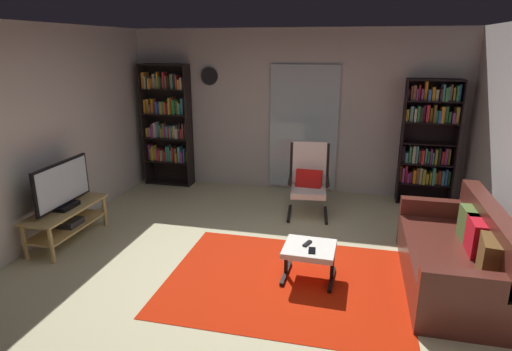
{
  "coord_description": "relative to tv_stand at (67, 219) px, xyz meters",
  "views": [
    {
      "loc": [
        0.99,
        -3.98,
        2.34
      ],
      "look_at": [
        -0.12,
        0.78,
        0.84
      ],
      "focal_mm": 29.94,
      "sensor_mm": 36.0,
      "label": 1
    }
  ],
  "objects": [
    {
      "name": "television",
      "position": [
        0.0,
        -0.0,
        0.43
      ],
      "size": [
        0.2,
        0.96,
        0.58
      ],
      "color": "black",
      "rests_on": "tv_stand"
    },
    {
      "name": "tv_remote",
      "position": [
        2.96,
        -0.16,
        0.08
      ],
      "size": [
        0.09,
        0.15,
        0.02
      ],
      "primitive_type": "cube",
      "rotation": [
        0.0,
        0.0,
        -0.36
      ],
      "color": "black",
      "rests_on": "ottoman"
    },
    {
      "name": "glass_door_panel",
      "position": [
        2.55,
        2.63,
        0.76
      ],
      "size": [
        1.1,
        0.01,
        2.0
      ],
      "primitive_type": "cube",
      "color": "silver"
    },
    {
      "name": "bookshelf_near_sofa",
      "position": [
        4.44,
        2.47,
        0.7
      ],
      "size": [
        0.78,
        0.3,
        1.88
      ],
      "color": "black",
      "rests_on": "ground"
    },
    {
      "name": "wall_back",
      "position": [
        2.37,
        2.7,
        1.01
      ],
      "size": [
        5.6,
        0.06,
        2.6
      ],
      "primitive_type": "cube",
      "color": "beige",
      "rests_on": "ground"
    },
    {
      "name": "tv_stand",
      "position": [
        0.0,
        0.0,
        0.0
      ],
      "size": [
        0.45,
        1.16,
        0.44
      ],
      "color": "tan",
      "rests_on": "ground"
    },
    {
      "name": "ground_plane",
      "position": [
        2.37,
        -0.2,
        -0.29
      ],
      "size": [
        7.02,
        7.02,
        0.0
      ],
      "primitive_type": "plane",
      "color": "beige"
    },
    {
      "name": "wall_left",
      "position": [
        -0.33,
        -0.2,
        1.01
      ],
      "size": [
        0.06,
        6.0,
        2.6
      ],
      "primitive_type": "cube",
      "color": "beige",
      "rests_on": "ground"
    },
    {
      "name": "wall_clock",
      "position": [
        0.98,
        2.62,
        1.56
      ],
      "size": [
        0.29,
        0.03,
        0.29
      ],
      "color": "silver"
    },
    {
      "name": "ottoman",
      "position": [
        2.99,
        -0.2,
        0.01
      ],
      "size": [
        0.53,
        0.5,
        0.37
      ],
      "color": "white",
      "rests_on": "ground"
    },
    {
      "name": "cell_phone",
      "position": [
        3.03,
        -0.3,
        0.08
      ],
      "size": [
        0.08,
        0.14,
        0.01
      ],
      "primitive_type": "cube",
      "rotation": [
        0.0,
        0.0,
        0.08
      ],
      "color": "black",
      "rests_on": "ottoman"
    },
    {
      "name": "leather_sofa",
      "position": [
        4.45,
        0.01,
        0.02
      ],
      "size": [
        0.84,
        1.87,
        0.85
      ],
      "color": "#57251D",
      "rests_on": "ground"
    },
    {
      "name": "area_rug",
      "position": [
        2.77,
        -0.32,
        -0.29
      ],
      "size": [
        2.44,
        1.9,
        0.01
      ],
      "primitive_type": "cube",
      "color": "red",
      "rests_on": "ground"
    },
    {
      "name": "lounge_armchair",
      "position": [
        2.78,
        1.61,
        0.24
      ],
      "size": [
        0.62,
        0.7,
        1.02
      ],
      "color": "black",
      "rests_on": "ground"
    },
    {
      "name": "bookshelf_near_tv",
      "position": [
        0.25,
        2.47,
        0.79
      ],
      "size": [
        0.81,
        0.3,
        2.05
      ],
      "color": "black",
      "rests_on": "ground"
    }
  ]
}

